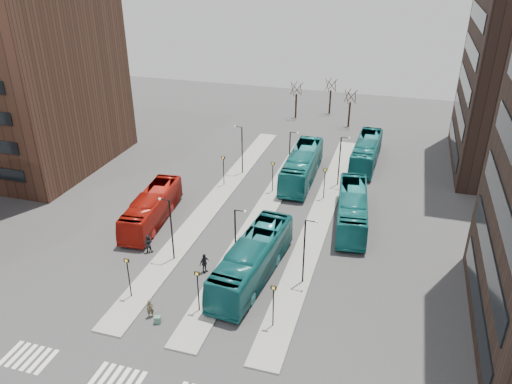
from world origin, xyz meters
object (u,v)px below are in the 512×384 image
(red_bus, at_px, (152,208))
(teal_bus_d, at_px, (366,152))
(traveller, at_px, (150,309))
(commuter_b, at_px, (204,263))
(teal_bus_b, at_px, (302,165))
(commuter_a, at_px, (148,243))
(teal_bus_c, at_px, (352,209))
(commuter_c, at_px, (228,262))
(teal_bus_a, at_px, (252,260))
(suitcase, at_px, (158,320))

(red_bus, xyz_separation_m, teal_bus_d, (19.65, 21.90, 0.10))
(traveller, relative_size, commuter_b, 0.84)
(teal_bus_b, height_order, commuter_a, teal_bus_b)
(teal_bus_b, height_order, teal_bus_c, teal_bus_b)
(teal_bus_b, xyz_separation_m, commuter_c, (-2.21, -20.46, -1.09))
(commuter_c, bearing_deg, teal_bus_d, -164.12)
(teal_bus_a, bearing_deg, teal_bus_d, 81.51)
(suitcase, bearing_deg, traveller, 129.36)
(suitcase, relative_size, teal_bus_c, 0.05)
(suitcase, bearing_deg, teal_bus_a, 36.28)
(teal_bus_d, distance_m, commuter_c, 29.17)
(commuter_c, bearing_deg, red_bus, -84.55)
(suitcase, xyz_separation_m, red_bus, (-7.60, 13.95, 1.30))
(suitcase, height_order, teal_bus_d, teal_bus_d)
(teal_bus_a, height_order, teal_bus_d, teal_bus_a)
(red_bus, height_order, teal_bus_c, teal_bus_c)
(suitcase, relative_size, teal_bus_a, 0.05)
(traveller, height_order, commuter_a, commuter_a)
(teal_bus_b, height_order, commuter_b, teal_bus_b)
(suitcase, xyz_separation_m, commuter_c, (2.79, 8.21, 0.45))
(teal_bus_a, distance_m, commuter_c, 2.66)
(teal_bus_a, relative_size, commuter_a, 7.27)
(teal_bus_a, height_order, commuter_b, teal_bus_a)
(red_bus, relative_size, teal_bus_d, 0.94)
(teal_bus_b, distance_m, traveller, 28.79)
(traveller, bearing_deg, commuter_b, 44.54)
(teal_bus_d, relative_size, traveller, 7.84)
(teal_bus_c, relative_size, traveller, 7.84)
(commuter_c, bearing_deg, commuter_a, -59.14)
(teal_bus_b, distance_m, teal_bus_c, 11.60)
(red_bus, distance_m, teal_bus_c, 20.59)
(suitcase, bearing_deg, teal_bus_c, 38.22)
(suitcase, height_order, commuter_c, commuter_c)
(commuter_b, bearing_deg, commuter_c, -37.22)
(red_bus, bearing_deg, commuter_b, -44.12)
(teal_bus_a, relative_size, traveller, 8.32)
(traveller, height_order, commuter_c, traveller)
(teal_bus_d, relative_size, commuter_a, 6.86)
(traveller, xyz_separation_m, commuter_c, (3.63, 7.71, -0.03))
(suitcase, relative_size, commuter_b, 0.33)
(teal_bus_d, xyz_separation_m, traveller, (-12.88, -35.36, -0.92))
(teal_bus_c, xyz_separation_m, teal_bus_d, (-0.16, 16.28, 0.00))
(teal_bus_a, distance_m, traveller, 9.47)
(red_bus, distance_m, teal_bus_a, 14.23)
(commuter_a, relative_size, commuter_b, 0.96)
(red_bus, height_order, traveller, red_bus)
(teal_bus_d, height_order, commuter_b, teal_bus_d)
(suitcase, height_order, teal_bus_c, teal_bus_c)
(teal_bus_b, height_order, teal_bus_d, teal_bus_b)
(red_bus, bearing_deg, teal_bus_a, -31.74)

